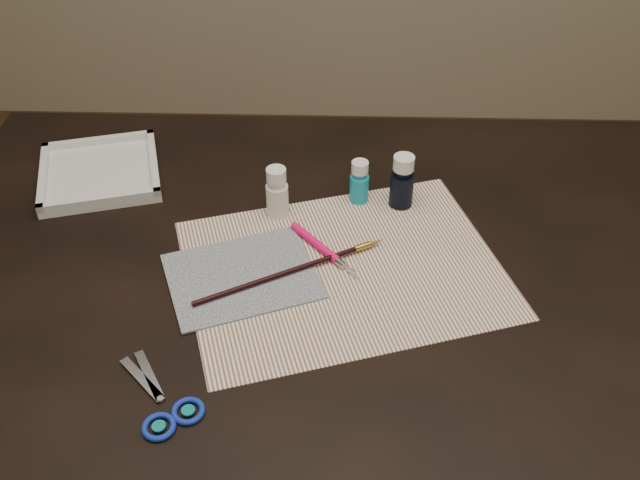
{
  "coord_description": "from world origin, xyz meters",
  "views": [
    {
      "loc": [
        0.02,
        -0.82,
        1.49
      ],
      "look_at": [
        0.0,
        0.0,
        0.8
      ],
      "focal_mm": 40.0,
      "sensor_mm": 36.0,
      "label": 1
    }
  ],
  "objects_px": {
    "paint_bottle_white": "(277,192)",
    "paint_bottle_cyan": "(359,182)",
    "canvas": "(242,276)",
    "paper": "(343,268)",
    "paint_bottle_navy": "(402,181)",
    "palette_tray": "(100,172)",
    "scissors": "(151,394)"
  },
  "relations": [
    {
      "from": "paint_bottle_navy",
      "to": "scissors",
      "type": "relative_size",
      "value": 0.59
    },
    {
      "from": "canvas",
      "to": "paint_bottle_navy",
      "type": "relative_size",
      "value": 2.24
    },
    {
      "from": "palette_tray",
      "to": "paper",
      "type": "bearing_deg",
      "value": -27.97
    },
    {
      "from": "canvas",
      "to": "scissors",
      "type": "xyz_separation_m",
      "value": [
        -0.09,
        -0.22,
        0.0
      ]
    },
    {
      "from": "canvas",
      "to": "paint_bottle_white",
      "type": "height_order",
      "value": "paint_bottle_white"
    },
    {
      "from": "paint_bottle_navy",
      "to": "paper",
      "type": "bearing_deg",
      "value": -120.17
    },
    {
      "from": "scissors",
      "to": "palette_tray",
      "type": "distance_m",
      "value": 0.52
    },
    {
      "from": "paint_bottle_white",
      "to": "palette_tray",
      "type": "bearing_deg",
      "value": 163.27
    },
    {
      "from": "paint_bottle_navy",
      "to": "paint_bottle_cyan",
      "type": "bearing_deg",
      "value": 172.33
    },
    {
      "from": "canvas",
      "to": "paint_bottle_navy",
      "type": "distance_m",
      "value": 0.32
    },
    {
      "from": "paint_bottle_navy",
      "to": "canvas",
      "type": "bearing_deg",
      "value": -142.64
    },
    {
      "from": "palette_tray",
      "to": "scissors",
      "type": "bearing_deg",
      "value": -68.1
    },
    {
      "from": "canvas",
      "to": "paint_bottle_cyan",
      "type": "bearing_deg",
      "value": 48.26
    },
    {
      "from": "canvas",
      "to": "paint_bottle_cyan",
      "type": "height_order",
      "value": "paint_bottle_cyan"
    },
    {
      "from": "canvas",
      "to": "paper",
      "type": "bearing_deg",
      "value": 9.08
    },
    {
      "from": "scissors",
      "to": "paint_bottle_cyan",
      "type": "bearing_deg",
      "value": -76.86
    },
    {
      "from": "paint_bottle_white",
      "to": "paint_bottle_navy",
      "type": "height_order",
      "value": "paint_bottle_navy"
    },
    {
      "from": "canvas",
      "to": "paint_bottle_cyan",
      "type": "distance_m",
      "value": 0.27
    },
    {
      "from": "paint_bottle_white",
      "to": "paint_bottle_navy",
      "type": "relative_size",
      "value": 0.93
    },
    {
      "from": "paint_bottle_white",
      "to": "paint_bottle_cyan",
      "type": "xyz_separation_m",
      "value": [
        0.14,
        0.04,
        -0.01
      ]
    },
    {
      "from": "scissors",
      "to": "palette_tray",
      "type": "xyz_separation_m",
      "value": [
        -0.19,
        0.48,
        0.01
      ]
    },
    {
      "from": "paint_bottle_navy",
      "to": "palette_tray",
      "type": "relative_size",
      "value": 0.48
    },
    {
      "from": "paper",
      "to": "paint_bottle_cyan",
      "type": "height_order",
      "value": "paint_bottle_cyan"
    },
    {
      "from": "paper",
      "to": "palette_tray",
      "type": "distance_m",
      "value": 0.5
    },
    {
      "from": "paint_bottle_white",
      "to": "paint_bottle_cyan",
      "type": "height_order",
      "value": "paint_bottle_white"
    },
    {
      "from": "paint_bottle_cyan",
      "to": "palette_tray",
      "type": "height_order",
      "value": "paint_bottle_cyan"
    },
    {
      "from": "canvas",
      "to": "scissors",
      "type": "relative_size",
      "value": 1.33
    },
    {
      "from": "paint_bottle_navy",
      "to": "palette_tray",
      "type": "xyz_separation_m",
      "value": [
        -0.54,
        0.07,
        -0.04
      ]
    },
    {
      "from": "canvas",
      "to": "paint_bottle_white",
      "type": "xyz_separation_m",
      "value": [
        0.04,
        0.16,
        0.04
      ]
    },
    {
      "from": "paint_bottle_navy",
      "to": "palette_tray",
      "type": "distance_m",
      "value": 0.54
    },
    {
      "from": "paint_bottle_cyan",
      "to": "scissors",
      "type": "height_order",
      "value": "paint_bottle_cyan"
    },
    {
      "from": "paper",
      "to": "paint_bottle_cyan",
      "type": "bearing_deg",
      "value": 81.74
    }
  ]
}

